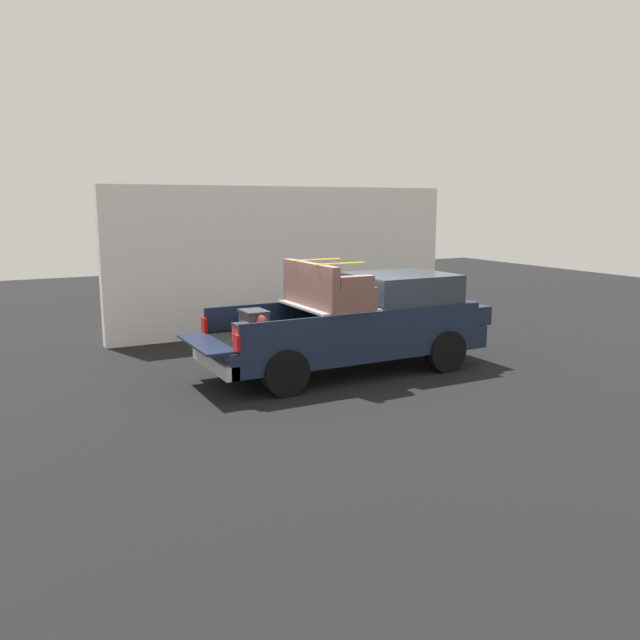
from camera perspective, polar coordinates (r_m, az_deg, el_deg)
name	(u,v)px	position (r m, az deg, el deg)	size (l,w,h in m)	color
ground_plane	(347,372)	(12.66, 2.41, -4.67)	(40.00, 40.00, 0.00)	black
pickup_truck	(363,322)	(12.63, 3.90, -0.15)	(6.05, 2.06, 2.23)	#162138
building_facade	(287,259)	(16.66, -2.99, 5.50)	(9.41, 0.36, 3.73)	white
trash_can	(422,309)	(17.25, 9.19, 0.96)	(0.60, 0.60, 0.98)	#2D2D33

